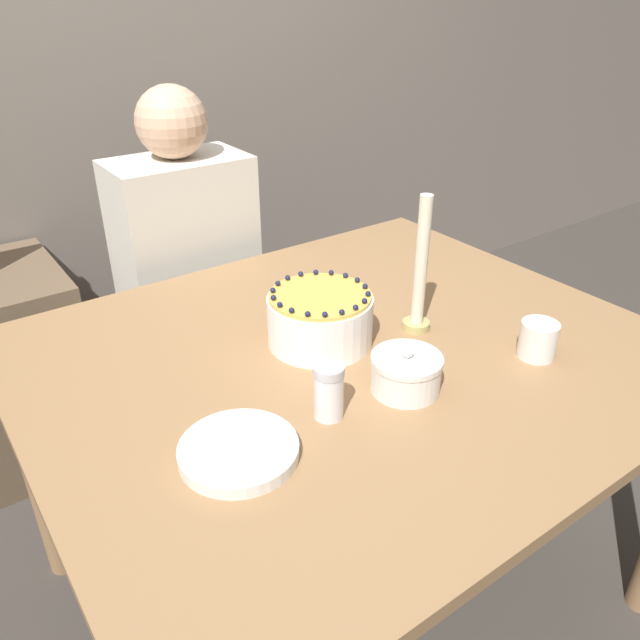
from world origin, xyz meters
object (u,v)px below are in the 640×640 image
at_px(candle, 420,276).
at_px(person_man_blue_shirt, 193,311).
at_px(cake, 320,318).
at_px(sugar_shaker, 329,391).
at_px(sugar_bowl, 404,374).

distance_m(candle, person_man_blue_shirt, 0.90).
height_order(candle, person_man_blue_shirt, person_man_blue_shirt).
height_order(cake, sugar_shaker, cake).
bearing_deg(sugar_bowl, person_man_blue_shirt, 91.66).
height_order(sugar_shaker, person_man_blue_shirt, person_man_blue_shirt).
xyz_separation_m(sugar_bowl, sugar_shaker, (-0.17, 0.02, 0.02)).
bearing_deg(candle, person_man_blue_shirt, 105.52).
relative_size(sugar_bowl, person_man_blue_shirt, 0.11).
bearing_deg(cake, sugar_bowl, -84.09).
relative_size(cake, sugar_shaker, 2.12).
bearing_deg(sugar_bowl, cake, 95.91).
bearing_deg(sugar_shaker, candle, 22.27).
bearing_deg(sugar_bowl, candle, 41.27).
bearing_deg(candle, cake, 159.56).
distance_m(cake, sugar_bowl, 0.25).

